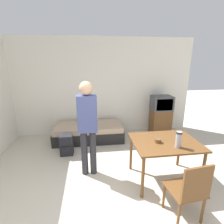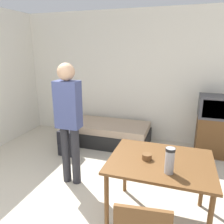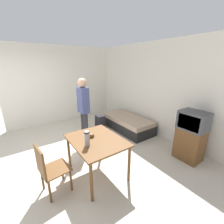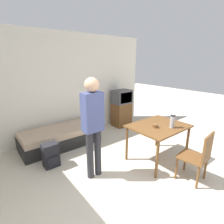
# 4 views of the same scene
# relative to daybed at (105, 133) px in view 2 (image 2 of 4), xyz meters

# --- Properties ---
(wall_back) EXTENTS (5.53, 0.06, 2.70)m
(wall_back) POSITION_rel_daybed_xyz_m (0.26, 0.53, 1.14)
(wall_back) COLOR silver
(wall_back) RESTS_ON ground_plane
(daybed) EXTENTS (1.83, 0.83, 0.43)m
(daybed) POSITION_rel_daybed_xyz_m (0.00, 0.00, 0.00)
(daybed) COLOR black
(daybed) RESTS_ON ground_plane
(tv) EXTENTS (0.56, 0.43, 1.14)m
(tv) POSITION_rel_daybed_xyz_m (2.06, 0.09, 0.36)
(tv) COLOR brown
(tv) RESTS_ON ground_plane
(dining_table) EXTENTS (1.11, 0.88, 0.76)m
(dining_table) POSITION_rel_daybed_xyz_m (1.31, -1.86, 0.46)
(dining_table) COLOR brown
(dining_table) RESTS_ON ground_plane
(person_standing) EXTENTS (0.34, 0.24, 1.76)m
(person_standing) POSITION_rel_daybed_xyz_m (0.00, -1.51, 0.82)
(person_standing) COLOR #28282D
(person_standing) RESTS_ON ground_plane
(thermos_flask) EXTENTS (0.09, 0.09, 0.26)m
(thermos_flask) POSITION_rel_daybed_xyz_m (1.41, -2.09, 0.69)
(thermos_flask) COLOR #99999E
(thermos_flask) RESTS_ON dining_table
(mate_bowl) EXTENTS (0.11, 0.11, 0.06)m
(mate_bowl) POSITION_rel_daybed_xyz_m (1.16, -1.89, 0.58)
(mate_bowl) COLOR brown
(mate_bowl) RESTS_ON dining_table
(backpack) EXTENTS (0.29, 0.26, 0.48)m
(backpack) POSITION_rel_daybed_xyz_m (-0.50, -0.73, 0.02)
(backpack) COLOR black
(backpack) RESTS_ON ground_plane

